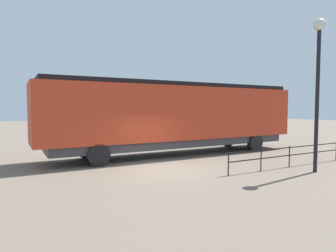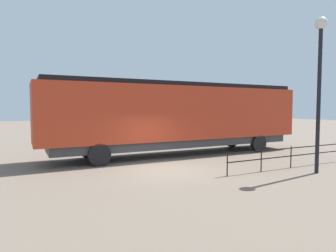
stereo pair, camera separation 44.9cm
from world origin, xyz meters
name	(u,v)px [view 1 (the left image)]	position (x,y,z in m)	size (l,w,h in m)	color
ground_plane	(166,170)	(0.00, 0.00, 0.00)	(120.00, 120.00, 0.00)	#756656
locomotive	(184,115)	(-3.58, 3.17, 2.39)	(2.96, 15.99, 4.27)	red
lamp_post	(318,67)	(3.52, 5.51, 4.55)	(0.51, 0.51, 6.58)	black
platform_fence	(314,150)	(2.21, 7.34, 0.66)	(0.05, 11.27, 1.00)	black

